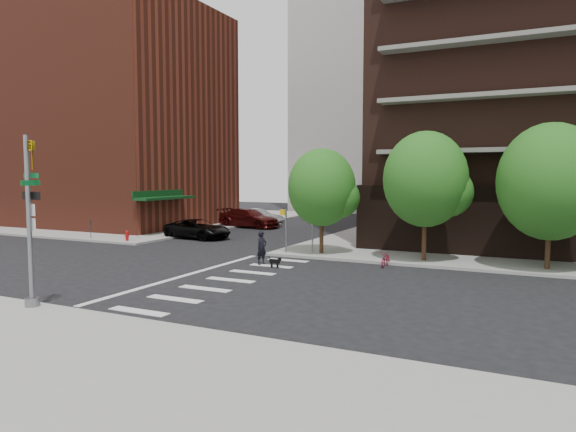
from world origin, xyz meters
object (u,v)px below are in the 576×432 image
at_px(parked_car_maroon, 249,218).
at_px(dog_walker, 262,248).
at_px(fire_hydrant, 127,235).
at_px(traffic_signal, 30,234).
at_px(scooter, 386,259).
at_px(parked_car_black, 198,229).
at_px(parked_car_silver, 258,217).

relative_size(parked_car_maroon, dog_walker, 3.30).
bearing_deg(fire_hydrant, parked_car_maroon, 79.52).
height_order(traffic_signal, scooter, traffic_signal).
distance_m(fire_hydrant, parked_car_black, 5.16).
relative_size(fire_hydrant, parked_car_silver, 0.15).
relative_size(traffic_signal, scooter, 3.87).
xyz_separation_m(traffic_signal, parked_car_silver, (-7.73, 30.03, -1.90)).
distance_m(parked_car_silver, dog_walker, 21.19).
bearing_deg(parked_car_silver, parked_car_black, 179.52).
height_order(fire_hydrant, parked_car_silver, parked_car_silver).
xyz_separation_m(fire_hydrant, dog_walker, (12.84, -3.65, 0.35)).
distance_m(fire_hydrant, parked_car_maroon, 13.20).
bearing_deg(parked_car_maroon, parked_car_black, -170.44).
distance_m(parked_car_maroon, dog_walker, 19.63).
relative_size(parked_car_silver, scooter, 3.12).
bearing_deg(scooter, parked_car_maroon, 137.73).
height_order(parked_car_black, parked_car_silver, parked_car_silver).
bearing_deg(dog_walker, traffic_signal, -176.42).
bearing_deg(parked_car_silver, dog_walker, -154.81).
distance_m(traffic_signal, parked_car_silver, 31.07).
height_order(parked_car_silver, dog_walker, dog_walker).
relative_size(parked_car_black, parked_car_maroon, 0.89).
xyz_separation_m(fire_hydrant, scooter, (18.94, -1.30, -0.14)).
bearing_deg(dog_walker, parked_car_black, 68.55).
height_order(parked_car_black, scooter, parked_car_black).
height_order(traffic_signal, parked_car_silver, traffic_signal).
bearing_deg(parked_car_maroon, parked_car_silver, 8.44).
distance_m(parked_car_black, parked_car_silver, 10.62).
bearing_deg(traffic_signal, dog_walker, 76.44).
bearing_deg(parked_car_silver, scooter, -138.58).
relative_size(fire_hydrant, parked_car_black, 0.14).
bearing_deg(parked_car_black, traffic_signal, -155.48).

